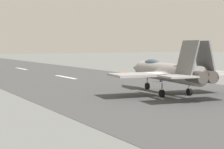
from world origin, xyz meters
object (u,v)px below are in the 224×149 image
at_px(fighter_jet, 167,71).
at_px(marker_cone_far, 126,72).
at_px(marker_cone_mid, 192,80).
at_px(crew_person, 161,76).

height_order(fighter_jet, marker_cone_far, fighter_jet).
bearing_deg(marker_cone_mid, marker_cone_far, 0.00).
distance_m(fighter_jet, marker_cone_mid, 14.61).
bearing_deg(crew_person, marker_cone_far, -15.13).
height_order(crew_person, marker_cone_mid, crew_person).
height_order(marker_cone_mid, marker_cone_far, same).
distance_m(fighter_jet, crew_person, 12.83).
height_order(fighter_jet, crew_person, fighter_jet).
distance_m(marker_cone_mid, marker_cone_far, 17.36).
xyz_separation_m(crew_person, marker_cone_mid, (-1.82, -4.20, -0.59)).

